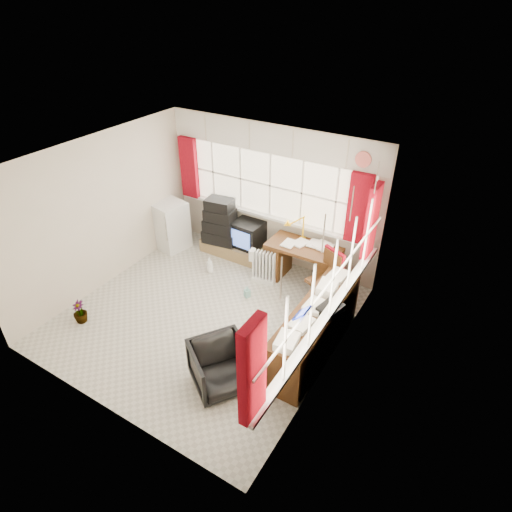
{
  "coord_description": "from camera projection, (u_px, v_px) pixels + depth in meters",
  "views": [
    {
      "loc": [
        3.3,
        -3.95,
        4.39
      ],
      "look_at": [
        0.58,
        0.55,
        1.0
      ],
      "focal_mm": 30.0,
      "sensor_mm": 36.0,
      "label": 1
    }
  ],
  "objects": [
    {
      "name": "file_tray",
      "position": [
        330.0,
        309.0,
        5.55
      ],
      "size": [
        0.32,
        0.37,
        0.11
      ],
      "primitive_type": "cube",
      "rotation": [
        0.0,
        0.0,
        -0.23
      ],
      "color": "black",
      "rests_on": "credenza"
    },
    {
      "name": "curtains",
      "position": [
        290.0,
        224.0,
        6.13
      ],
      "size": [
        3.83,
        3.83,
        1.15
      ],
      "color": "maroon",
      "rests_on": "room_walls"
    },
    {
      "name": "room_walls",
      "position": [
        199.0,
        232.0,
        5.85
      ],
      "size": [
        4.0,
        4.0,
        4.0
      ],
      "color": "beige",
      "rests_on": "ground"
    },
    {
      "name": "hifi_stack",
      "position": [
        220.0,
        223.0,
        7.86
      ],
      "size": [
        0.69,
        0.49,
        0.87
      ],
      "color": "black",
      "rests_on": "tv_bench"
    },
    {
      "name": "task_chair",
      "position": [
        328.0,
        277.0,
        6.62
      ],
      "size": [
        0.55,
        0.56,
        0.99
      ],
      "color": "black",
      "rests_on": "ground"
    },
    {
      "name": "radiator",
      "position": [
        264.0,
        270.0,
        7.29
      ],
      "size": [
        0.42,
        0.22,
        0.6
      ],
      "color": "white",
      "rests_on": "ground"
    },
    {
      "name": "desk_lamp",
      "position": [
        304.0,
        223.0,
        7.09
      ],
      "size": [
        0.19,
        0.17,
        0.45
      ],
      "color": "yellow",
      "rests_on": "desk"
    },
    {
      "name": "crt_tv",
      "position": [
        248.0,
        234.0,
        7.82
      ],
      "size": [
        0.56,
        0.53,
        0.48
      ],
      "color": "black",
      "rests_on": "tv_bench"
    },
    {
      "name": "desk",
      "position": [
        303.0,
        262.0,
        7.22
      ],
      "size": [
        1.23,
        0.61,
        0.74
      ],
      "color": "#4F2812",
      "rests_on": "ground"
    },
    {
      "name": "ground",
      "position": [
        206.0,
        316.0,
        6.66
      ],
      "size": [
        4.0,
        4.0,
        0.0
      ],
      "primitive_type": "plane",
      "color": "beige",
      "rests_on": "ground"
    },
    {
      "name": "window_back",
      "position": [
        269.0,
        213.0,
        7.54
      ],
      "size": [
        3.7,
        0.12,
        3.6
      ],
      "color": "#FFEDC9",
      "rests_on": "room_walls"
    },
    {
      "name": "window_right",
      "position": [
        327.0,
        311.0,
        5.3
      ],
      "size": [
        0.12,
        3.7,
        3.6
      ],
      "color": "#FFEDC9",
      "rests_on": "room_walls"
    },
    {
      "name": "office_chair",
      "position": [
        221.0,
        366.0,
        5.36
      ],
      "size": [
        0.97,
        0.96,
        0.64
      ],
      "primitive_type": "imported",
      "rotation": [
        0.0,
        0.0,
        0.97
      ],
      "color": "black",
      "rests_on": "ground"
    },
    {
      "name": "tv_bench",
      "position": [
        237.0,
        249.0,
        8.07
      ],
      "size": [
        1.4,
        0.5,
        0.25
      ],
      "primitive_type": "cube",
      "color": "#9F7D4F",
      "rests_on": "ground"
    },
    {
      "name": "mini_fridge",
      "position": [
        171.0,
        226.0,
        8.15
      ],
      "size": [
        0.65,
        0.65,
        0.93
      ],
      "color": "white",
      "rests_on": "ground"
    },
    {
      "name": "credenza",
      "position": [
        315.0,
        329.0,
        5.84
      ],
      "size": [
        0.5,
        2.0,
        0.85
      ],
      "color": "#4F2812",
      "rests_on": "ground"
    },
    {
      "name": "overhead_cabinets",
      "position": [
        298.0,
        171.0,
        5.72
      ],
      "size": [
        3.98,
        3.98,
        0.48
      ],
      "color": "silver",
      "rests_on": "room_walls"
    },
    {
      "name": "spray_bottle_a",
      "position": [
        210.0,
        265.0,
        7.58
      ],
      "size": [
        0.14,
        0.14,
        0.3
      ],
      "primitive_type": "imported",
      "rotation": [
        0.0,
        0.0,
        0.29
      ],
      "color": "white",
      "rests_on": "ground"
    },
    {
      "name": "flower_vase",
      "position": [
        80.0,
        312.0,
        6.45
      ],
      "size": [
        0.23,
        0.23,
        0.38
      ],
      "primitive_type": "imported",
      "rotation": [
        0.0,
        0.0,
        -0.09
      ],
      "color": "black",
      "rests_on": "ground"
    },
    {
      "name": "spray_bottle_b",
      "position": [
        247.0,
        292.0,
        7.01
      ],
      "size": [
        0.12,
        0.12,
        0.2
      ],
      "primitive_type": "imported",
      "rotation": [
        0.0,
        0.0,
        -0.49
      ],
      "color": "#82C3B9",
      "rests_on": "ground"
    }
  ]
}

